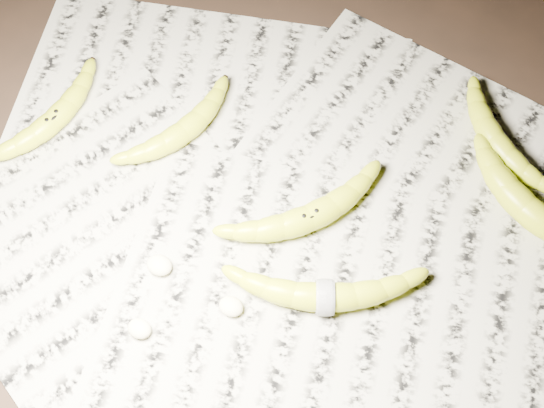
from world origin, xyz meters
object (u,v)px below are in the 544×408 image
at_px(banana_left_b, 183,130).
at_px(banana_center, 309,217).
at_px(banana_upper_a, 495,139).
at_px(banana_upper_b, 527,207).
at_px(banana_taped, 325,296).
at_px(banana_left_a, 52,119).

bearing_deg(banana_left_b, banana_center, -80.29).
bearing_deg(banana_upper_a, banana_upper_b, -11.63).
height_order(banana_taped, banana_upper_a, banana_taped).
relative_size(banana_center, banana_taped, 0.93).
xyz_separation_m(banana_left_b, banana_center, (0.21, -0.04, 0.00)).
xyz_separation_m(banana_taped, banana_upper_b, (0.18, 0.23, 0.00)).
height_order(banana_left_b, banana_upper_a, same).
distance_m(banana_left_a, banana_upper_a, 0.61).
bearing_deg(banana_taped, banana_center, 99.89).
relative_size(banana_taped, banana_upper_b, 1.11).
distance_m(banana_left_b, banana_center, 0.22).
xyz_separation_m(banana_left_b, banana_taped, (0.27, -0.13, 0.00)).
height_order(banana_taped, banana_upper_b, banana_upper_b).
distance_m(banana_center, banana_upper_b, 0.28).
bearing_deg(banana_left_a, banana_upper_a, -54.49).
xyz_separation_m(banana_taped, banana_upper_a, (0.11, 0.31, -0.00)).
bearing_deg(banana_upper_a, banana_left_a, -118.22).
xyz_separation_m(banana_left_a, banana_center, (0.38, 0.02, 0.00)).
height_order(banana_upper_a, banana_upper_b, banana_upper_b).
relative_size(banana_center, banana_upper_b, 1.03).
bearing_deg(banana_left_a, banana_taped, -86.60).
xyz_separation_m(banana_center, banana_taped, (0.06, -0.09, -0.00)).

